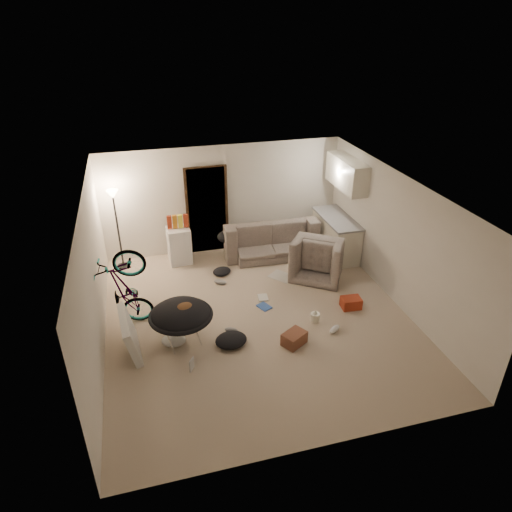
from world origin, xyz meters
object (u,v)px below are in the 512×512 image
object	(u,v)px
saucer_chair	(181,320)
tv_box	(130,334)
mini_fridge	(179,245)
drink_case_b	(351,303)
bicycle	(128,305)
sofa	(269,240)
drink_case_a	(294,338)
armchair	(320,259)
kitchen_counter	(336,236)
floor_lamp	(115,213)
juicer	(315,317)

from	to	relation	value
saucer_chair	tv_box	bearing A→B (deg)	179.54
mini_fridge	drink_case_b	xyz separation A→B (m)	(2.96, -2.71, -0.31)
bicycle	saucer_chair	size ratio (longest dim) A/B	1.51
sofa	drink_case_a	xyz separation A→B (m)	(-0.55, -3.36, -0.20)
tv_box	armchair	bearing A→B (deg)	16.53
bicycle	drink_case_a	bearing A→B (deg)	-107.03
kitchen_counter	bicycle	distance (m)	5.00
floor_lamp	drink_case_a	xyz separation A→B (m)	(2.80, -3.56, -1.19)
kitchen_counter	armchair	size ratio (longest dim) A/B	1.42
drink_case_a	drink_case_b	bearing A→B (deg)	-3.33
sofa	saucer_chair	world-z (taller)	saucer_chair
kitchen_counter	armchair	xyz separation A→B (m)	(-0.68, -0.75, -0.10)
kitchen_counter	drink_case_a	distance (m)	3.56
tv_box	drink_case_a	size ratio (longest dim) A/B	2.52
bicycle	drink_case_b	world-z (taller)	bicycle
floor_lamp	kitchen_counter	distance (m)	4.95
tv_box	drink_case_b	size ratio (longest dim) A/B	2.74
saucer_chair	drink_case_a	size ratio (longest dim) A/B	2.72
bicycle	sofa	bearing A→B (deg)	-49.06
mini_fridge	bicycle	bearing A→B (deg)	-121.95
mini_fridge	kitchen_counter	bearing A→B (deg)	-12.47
mini_fridge	drink_case_a	world-z (taller)	mini_fridge
drink_case_b	sofa	bearing A→B (deg)	112.80
mini_fridge	sofa	bearing A→B (deg)	-6.44
tv_box	drink_case_a	bearing A→B (deg)	-16.82
sofa	tv_box	distance (m)	4.29
armchair	juicer	distance (m)	1.83
tv_box	sofa	bearing A→B (deg)	35.63
kitchen_counter	mini_fridge	bearing A→B (deg)	171.23
bicycle	mini_fridge	world-z (taller)	bicycle
armchair	tv_box	size ratio (longest dim) A/B	1.05
armchair	drink_case_a	world-z (taller)	armchair
kitchen_counter	sofa	bearing A→B (deg)	163.05
kitchen_counter	tv_box	distance (m)	5.28
floor_lamp	juicer	size ratio (longest dim) A/B	7.48
kitchen_counter	armchair	world-z (taller)	kitchen_counter
armchair	bicycle	distance (m)	4.14
saucer_chair	sofa	bearing A→B (deg)	49.53
bicycle	floor_lamp	bearing A→B (deg)	11.00
tv_box	mini_fridge	bearing A→B (deg)	63.03
mini_fridge	drink_case_b	world-z (taller)	mini_fridge
drink_case_b	juicer	bearing A→B (deg)	-160.10
tv_box	bicycle	bearing A→B (deg)	84.96
mini_fridge	saucer_chair	size ratio (longest dim) A/B	0.77
kitchen_counter	mini_fridge	distance (m)	3.61
tv_box	floor_lamp	bearing A→B (deg)	86.88
kitchen_counter	bicycle	xyz separation A→B (m)	(-4.73, -1.62, -0.01)
mini_fridge	tv_box	xyz separation A→B (m)	(-1.17, -2.89, -0.08)
armchair	mini_fridge	size ratio (longest dim) A/B	1.27
bicycle	tv_box	size ratio (longest dim) A/B	1.63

